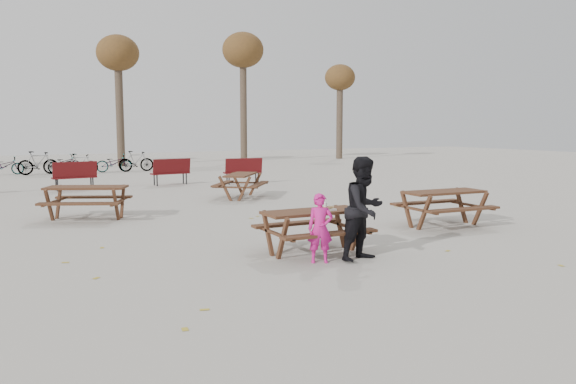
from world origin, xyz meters
name	(u,v)px	position (x,y,z in m)	size (l,w,h in m)	color
ground	(313,253)	(0.00, 0.00, 0.00)	(80.00, 80.00, 0.00)	gray
main_picnic_table	(313,221)	(0.00, 0.00, 0.59)	(1.80, 1.45, 0.78)	#331C12
food_tray	(331,210)	(0.27, -0.17, 0.79)	(0.18, 0.11, 0.04)	silver
bread_roll	(331,207)	(0.27, -0.17, 0.83)	(0.14, 0.06, 0.05)	tan
soda_bottle	(325,207)	(0.13, -0.22, 0.85)	(0.07, 0.07, 0.17)	silver
child	(320,228)	(-0.24, -0.68, 0.58)	(0.42, 0.28, 1.16)	#CA197D
adult	(364,209)	(0.52, -0.85, 0.88)	(0.86, 0.67, 1.77)	black
picnic_table_east	(444,209)	(3.99, 1.05, 0.41)	(1.89, 1.52, 0.81)	#331C12
picnic_table_north	(87,203)	(-3.16, 5.68, 0.41)	(1.89, 1.52, 0.81)	#331C12
picnic_table_far	(241,186)	(1.74, 7.84, 0.38)	(1.79, 1.44, 0.77)	#331C12
park_bench_row	(120,174)	(-1.17, 12.47, 0.52)	(11.23, 1.48, 1.03)	#5B1214
bicycle_row	(74,163)	(-2.00, 20.24, 0.48)	(7.63, 2.22, 1.11)	black
tree_row	(114,57)	(0.90, 25.15, 6.19)	(32.17, 3.52, 8.26)	#382B21
fallen_leaves	(278,228)	(0.50, 2.50, 0.00)	(11.00, 11.00, 0.01)	#A99328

